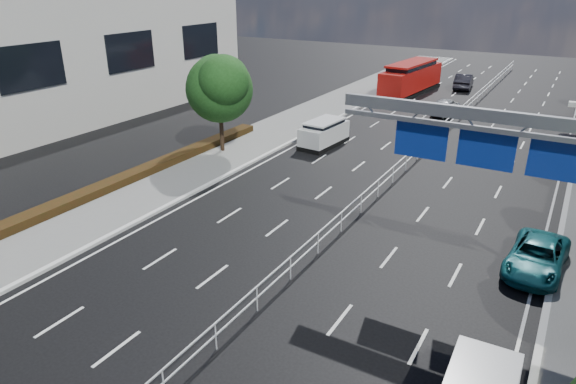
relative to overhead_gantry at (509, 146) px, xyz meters
The scene contains 13 objects.
ground 13.34m from the overhead_gantry, 123.84° to the right, with size 160.00×160.00×0.00m, color black.
kerb_near 19.48m from the overhead_gantry, 147.44° to the right, with size 0.25×140.00×0.15m, color silver.
median_fence 15.04m from the overhead_gantry, 118.43° to the left, with size 0.05×85.00×1.02m.
hedge_near 21.32m from the overhead_gantry, 165.85° to the right, with size 1.00×36.00×0.44m, color black.
overhead_gantry is the anchor object (origin of this frame).
near_building 37.59m from the overhead_gantry, 167.79° to the left, with size 12.00×38.00×10.00m, color beige.
near_tree_back 20.31m from the overhead_gantry, 157.03° to the left, with size 4.84×4.51×6.69m.
white_minivan 19.10m from the overhead_gantry, 136.40° to the left, with size 2.18×4.39×1.85m.
red_bus 36.13m from the overhead_gantry, 112.32° to the left, with size 3.53×10.86×3.19m.
near_car_silver 27.74m from the overhead_gantry, 107.51° to the left, with size 1.73×4.30×1.47m, color #94969B.
near_car_dark 39.88m from the overhead_gantry, 103.77° to the left, with size 1.67×4.78×1.58m, color black.
parked_car_teal 5.57m from the overhead_gantry, 51.31° to the left, with size 2.08×4.51×1.25m, color #18636C.
parked_car_dark 18.35m from the overhead_gantry, 84.94° to the left, with size 2.15×5.29×1.53m, color black.
Camera 1 is at (8.64, -8.75, 11.07)m, focal length 32.00 mm.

